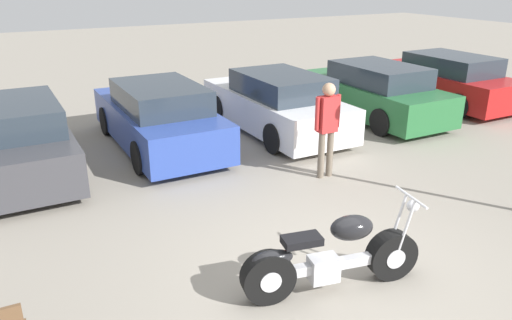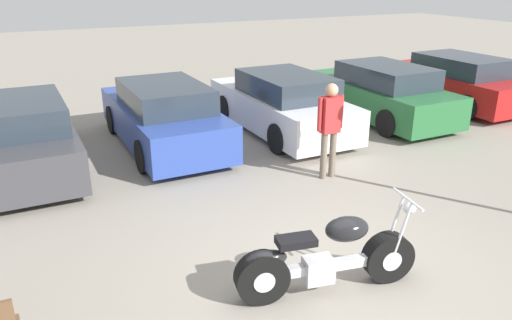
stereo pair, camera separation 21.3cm
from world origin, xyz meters
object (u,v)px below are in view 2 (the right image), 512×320
Objects in this scene: parked_car_green at (379,93)px; parked_car_red at (453,82)px; motorcycle at (326,259)px; person_standing at (330,123)px; parked_car_dark_grey at (23,136)px; parked_car_blue at (163,116)px; parked_car_white at (281,104)px.

parked_car_green and parked_car_red have the same top height.
motorcycle is 3.51m from person_standing.
parked_car_dark_grey and parked_car_blue have the same top height.
parked_car_white is (2.73, -0.21, 0.00)m from parked_car_blue.
parked_car_blue is 1.00× the size of parked_car_green.
parked_car_green is at bearing -1.51° from parked_car_dark_grey.
parked_car_blue is at bearing 91.49° from motorcycle.
parked_car_dark_grey is 1.00× the size of parked_car_white.
parked_car_blue is (2.73, 0.13, 0.00)m from parked_car_dark_grey.
parked_car_dark_grey is 1.00× the size of parked_car_green.
parked_car_blue and parked_car_red have the same top height.
parked_car_green is at bearing -3.01° from parked_car_white.
parked_car_white is at bearing 65.47° from motorcycle.
parked_car_dark_grey and parked_car_white have the same top height.
parked_car_green is 1.00× the size of parked_car_red.
parked_car_dark_grey is (-2.88, 5.72, 0.23)m from motorcycle.
parked_car_red is (2.73, 0.18, 0.00)m from parked_car_green.
parked_car_dark_grey is 1.00× the size of parked_car_blue.
parked_car_white reaches higher than motorcycle.
parked_car_red is at bearing -0.18° from parked_car_dark_grey.
parked_car_dark_grey is at bearing 116.73° from motorcycle.
parked_car_blue and parked_car_white have the same top height.
parked_car_blue is 3.70m from person_standing.
person_standing reaches higher than parked_car_green.
person_standing reaches higher than parked_car_red.
parked_car_white is 2.52× the size of person_standing.
parked_car_white and parked_car_green have the same top height.
parked_car_dark_grey reaches higher than motorcycle.
person_standing is at bearing -54.83° from parked_car_blue.
parked_car_blue reaches higher than motorcycle.
motorcycle is at bearing -63.27° from parked_car_dark_grey.
parked_car_red is at bearing 0.40° from parked_car_white.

